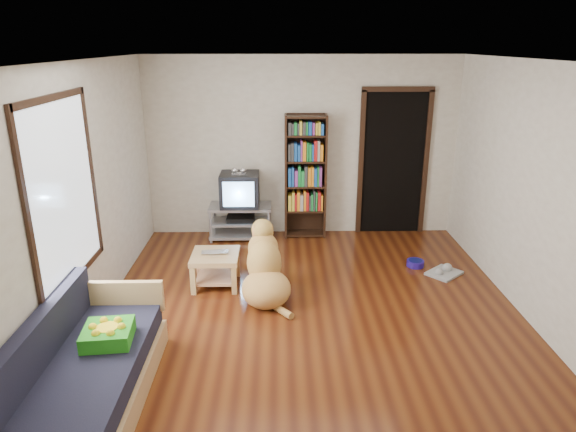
{
  "coord_description": "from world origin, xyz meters",
  "views": [
    {
      "loc": [
        -0.34,
        -4.88,
        2.76
      ],
      "look_at": [
        -0.24,
        0.59,
        0.9
      ],
      "focal_mm": 32.0,
      "sensor_mm": 36.0,
      "label": 1
    }
  ],
  "objects_px": {
    "grey_rag": "(444,273)",
    "crt_tv": "(240,189)",
    "dog_bowl": "(415,263)",
    "coffee_table": "(216,263)",
    "green_cushion": "(108,334)",
    "bookshelf": "(305,170)",
    "sofa": "(88,372)",
    "tv_stand": "(241,220)",
    "dog": "(265,271)",
    "laptop": "(215,254)"
  },
  "relations": [
    {
      "from": "green_cushion",
      "to": "laptop",
      "type": "bearing_deg",
      "value": 64.39
    },
    {
      "from": "coffee_table",
      "to": "dog",
      "type": "relative_size",
      "value": 0.53
    },
    {
      "from": "dog_bowl",
      "to": "crt_tv",
      "type": "bearing_deg",
      "value": 154.8
    },
    {
      "from": "green_cushion",
      "to": "crt_tv",
      "type": "bearing_deg",
      "value": 70.31
    },
    {
      "from": "dog_bowl",
      "to": "tv_stand",
      "type": "bearing_deg",
      "value": 155.24
    },
    {
      "from": "sofa",
      "to": "laptop",
      "type": "bearing_deg",
      "value": 68.98
    },
    {
      "from": "dog_bowl",
      "to": "bookshelf",
      "type": "relative_size",
      "value": 0.12
    },
    {
      "from": "grey_rag",
      "to": "tv_stand",
      "type": "relative_size",
      "value": 0.44
    },
    {
      "from": "dog_bowl",
      "to": "coffee_table",
      "type": "bearing_deg",
      "value": -169.02
    },
    {
      "from": "grey_rag",
      "to": "crt_tv",
      "type": "relative_size",
      "value": 0.69
    },
    {
      "from": "laptop",
      "to": "grey_rag",
      "type": "bearing_deg",
      "value": 0.69
    },
    {
      "from": "green_cushion",
      "to": "coffee_table",
      "type": "bearing_deg",
      "value": 64.68
    },
    {
      "from": "grey_rag",
      "to": "coffee_table",
      "type": "distance_m",
      "value": 2.84
    },
    {
      "from": "dog_bowl",
      "to": "coffee_table",
      "type": "distance_m",
      "value": 2.57
    },
    {
      "from": "dog_bowl",
      "to": "bookshelf",
      "type": "height_order",
      "value": "bookshelf"
    },
    {
      "from": "grey_rag",
      "to": "coffee_table",
      "type": "height_order",
      "value": "coffee_table"
    },
    {
      "from": "sofa",
      "to": "green_cushion",
      "type": "bearing_deg",
      "value": 58.62
    },
    {
      "from": "tv_stand",
      "to": "bookshelf",
      "type": "xyz_separation_m",
      "value": [
        0.95,
        0.09,
        0.73
      ]
    },
    {
      "from": "grey_rag",
      "to": "coffee_table",
      "type": "xyz_separation_m",
      "value": [
        -2.82,
        -0.24,
        0.27
      ]
    },
    {
      "from": "tv_stand",
      "to": "crt_tv",
      "type": "height_order",
      "value": "crt_tv"
    },
    {
      "from": "grey_rag",
      "to": "sofa",
      "type": "xyz_separation_m",
      "value": [
        -3.6,
        -2.31,
        0.25
      ]
    },
    {
      "from": "green_cushion",
      "to": "laptop",
      "type": "height_order",
      "value": "green_cushion"
    },
    {
      "from": "laptop",
      "to": "grey_rag",
      "type": "distance_m",
      "value": 2.86
    },
    {
      "from": "green_cushion",
      "to": "dog_bowl",
      "type": "relative_size",
      "value": 1.75
    },
    {
      "from": "green_cushion",
      "to": "dog",
      "type": "xyz_separation_m",
      "value": [
        1.25,
        1.56,
        -0.16
      ]
    },
    {
      "from": "bookshelf",
      "to": "sofa",
      "type": "bearing_deg",
      "value": -117.32
    },
    {
      "from": "green_cushion",
      "to": "dog_bowl",
      "type": "bearing_deg",
      "value": 30.69
    },
    {
      "from": "grey_rag",
      "to": "bookshelf",
      "type": "xyz_separation_m",
      "value": [
        -1.68,
        1.42,
        0.99
      ]
    },
    {
      "from": "dog_bowl",
      "to": "dog",
      "type": "height_order",
      "value": "dog"
    },
    {
      "from": "laptop",
      "to": "green_cushion",
      "type": "bearing_deg",
      "value": -114.51
    },
    {
      "from": "coffee_table",
      "to": "laptop",
      "type": "bearing_deg",
      "value": -90.0
    },
    {
      "from": "dog_bowl",
      "to": "sofa",
      "type": "bearing_deg",
      "value": -142.23
    },
    {
      "from": "tv_stand",
      "to": "crt_tv",
      "type": "relative_size",
      "value": 1.55
    },
    {
      "from": "coffee_table",
      "to": "dog",
      "type": "xyz_separation_m",
      "value": [
        0.59,
        -0.31,
        0.04
      ]
    },
    {
      "from": "tv_stand",
      "to": "bookshelf",
      "type": "relative_size",
      "value": 0.5
    },
    {
      "from": "grey_rag",
      "to": "dog",
      "type": "distance_m",
      "value": 2.31
    },
    {
      "from": "bookshelf",
      "to": "sofa",
      "type": "relative_size",
      "value": 1.0
    },
    {
      "from": "bookshelf",
      "to": "green_cushion",
      "type": "bearing_deg",
      "value": -117.07
    },
    {
      "from": "sofa",
      "to": "dog",
      "type": "height_order",
      "value": "dog"
    },
    {
      "from": "grey_rag",
      "to": "bookshelf",
      "type": "relative_size",
      "value": 0.22
    },
    {
      "from": "tv_stand",
      "to": "crt_tv",
      "type": "bearing_deg",
      "value": 90.0
    },
    {
      "from": "laptop",
      "to": "dog",
      "type": "distance_m",
      "value": 0.66
    },
    {
      "from": "grey_rag",
      "to": "green_cushion",
      "type": "bearing_deg",
      "value": -148.81
    },
    {
      "from": "tv_stand",
      "to": "dog",
      "type": "height_order",
      "value": "dog"
    },
    {
      "from": "green_cushion",
      "to": "coffee_table",
      "type": "distance_m",
      "value": 1.99
    },
    {
      "from": "crt_tv",
      "to": "bookshelf",
      "type": "distance_m",
      "value": 0.99
    },
    {
      "from": "green_cushion",
      "to": "sofa",
      "type": "relative_size",
      "value": 0.21
    },
    {
      "from": "tv_stand",
      "to": "crt_tv",
      "type": "xyz_separation_m",
      "value": [
        0.0,
        0.02,
        0.47
      ]
    },
    {
      "from": "laptop",
      "to": "crt_tv",
      "type": "xyz_separation_m",
      "value": [
        0.19,
        1.61,
        0.33
      ]
    },
    {
      "from": "bookshelf",
      "to": "coffee_table",
      "type": "relative_size",
      "value": 3.27
    }
  ]
}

